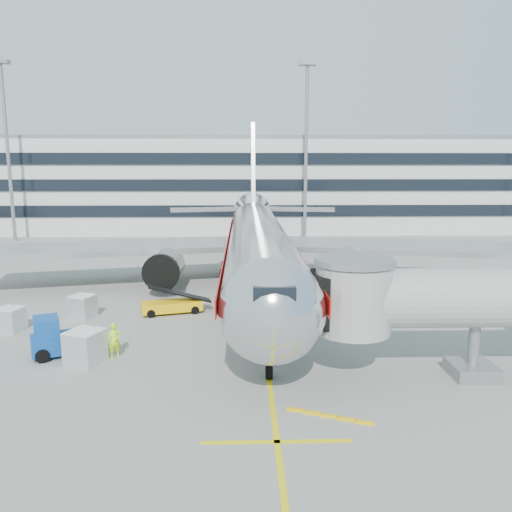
{
  "coord_description": "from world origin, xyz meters",
  "views": [
    {
      "loc": [
        -1.32,
        -32.02,
        10.65
      ],
      "look_at": [
        -0.3,
        5.46,
        4.0
      ],
      "focal_mm": 35.0,
      "sensor_mm": 36.0,
      "label": 1
    }
  ],
  "objects_px": {
    "belt_loader": "(172,305)",
    "cargo_container_left": "(82,306)",
    "main_jet": "(257,241)",
    "baggage_tug": "(56,338)",
    "cargo_container_right": "(10,320)",
    "cargo_container_front": "(85,347)",
    "ramp_worker": "(115,341)"
  },
  "relations": [
    {
      "from": "belt_loader",
      "to": "cargo_container_left",
      "type": "xyz_separation_m",
      "value": [
        -6.27,
        -0.92,
        0.19
      ]
    },
    {
      "from": "belt_loader",
      "to": "cargo_container_left",
      "type": "height_order",
      "value": "belt_loader"
    },
    {
      "from": "main_jet",
      "to": "belt_loader",
      "type": "xyz_separation_m",
      "value": [
        -6.59,
        -7.85,
        -3.61
      ]
    },
    {
      "from": "baggage_tug",
      "to": "cargo_container_right",
      "type": "height_order",
      "value": "baggage_tug"
    },
    {
      "from": "main_jet",
      "to": "baggage_tug",
      "type": "distance_m",
      "value": 20.42
    },
    {
      "from": "main_jet",
      "to": "belt_loader",
      "type": "height_order",
      "value": "main_jet"
    },
    {
      "from": "main_jet",
      "to": "cargo_container_front",
      "type": "distance_m",
      "value": 20.3
    },
    {
      "from": "ramp_worker",
      "to": "cargo_container_right",
      "type": "bearing_deg",
      "value": 121.45
    },
    {
      "from": "cargo_container_front",
      "to": "main_jet",
      "type": "bearing_deg",
      "value": 59.97
    },
    {
      "from": "baggage_tug",
      "to": "cargo_container_left",
      "type": "distance_m",
      "value": 7.44
    },
    {
      "from": "baggage_tug",
      "to": "ramp_worker",
      "type": "relative_size",
      "value": 1.75
    },
    {
      "from": "cargo_container_left",
      "to": "ramp_worker",
      "type": "bearing_deg",
      "value": -61.38
    },
    {
      "from": "main_jet",
      "to": "ramp_worker",
      "type": "bearing_deg",
      "value": -117.32
    },
    {
      "from": "baggage_tug",
      "to": "cargo_container_front",
      "type": "xyz_separation_m",
      "value": [
        2.02,
        -1.17,
        -0.08
      ]
    },
    {
      "from": "main_jet",
      "to": "cargo_container_left",
      "type": "height_order",
      "value": "main_jet"
    },
    {
      "from": "belt_loader",
      "to": "ramp_worker",
      "type": "relative_size",
      "value": 2.34
    },
    {
      "from": "belt_loader",
      "to": "cargo_container_front",
      "type": "height_order",
      "value": "belt_loader"
    },
    {
      "from": "main_jet",
      "to": "cargo_container_right",
      "type": "height_order",
      "value": "main_jet"
    },
    {
      "from": "main_jet",
      "to": "ramp_worker",
      "type": "distance_m",
      "value": 18.97
    },
    {
      "from": "cargo_container_left",
      "to": "belt_loader",
      "type": "bearing_deg",
      "value": 8.39
    },
    {
      "from": "cargo_container_front",
      "to": "belt_loader",
      "type": "bearing_deg",
      "value": 70.12
    },
    {
      "from": "main_jet",
      "to": "cargo_container_front",
      "type": "bearing_deg",
      "value": -120.03
    },
    {
      "from": "belt_loader",
      "to": "cargo_container_right",
      "type": "xyz_separation_m",
      "value": [
        -10.06,
        -3.89,
        0.17
      ]
    },
    {
      "from": "main_jet",
      "to": "cargo_container_front",
      "type": "xyz_separation_m",
      "value": [
        -10.02,
        -17.34,
        -3.31
      ]
    },
    {
      "from": "main_jet",
      "to": "baggage_tug",
      "type": "bearing_deg",
      "value": -126.69
    },
    {
      "from": "cargo_container_front",
      "to": "cargo_container_left",
      "type": "bearing_deg",
      "value": 108.3
    },
    {
      "from": "cargo_container_left",
      "to": "cargo_container_front",
      "type": "xyz_separation_m",
      "value": [
        2.83,
        -8.57,
        0.11
      ]
    },
    {
      "from": "main_jet",
      "to": "cargo_container_right",
      "type": "xyz_separation_m",
      "value": [
        -16.65,
        -11.74,
        -3.44
      ]
    },
    {
      "from": "cargo_container_left",
      "to": "ramp_worker",
      "type": "xyz_separation_m",
      "value": [
        4.28,
        -7.84,
        0.19
      ]
    },
    {
      "from": "ramp_worker",
      "to": "baggage_tug",
      "type": "bearing_deg",
      "value": 145.27
    },
    {
      "from": "belt_loader",
      "to": "baggage_tug",
      "type": "distance_m",
      "value": 9.96
    },
    {
      "from": "belt_loader",
      "to": "baggage_tug",
      "type": "xyz_separation_m",
      "value": [
        -5.46,
        -8.32,
        0.38
      ]
    }
  ]
}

